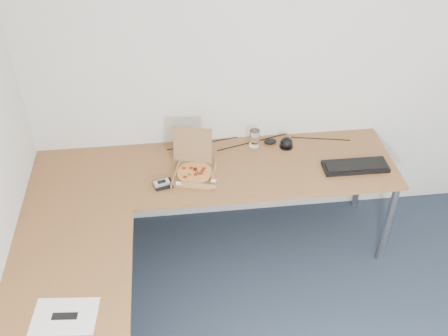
{
  "coord_description": "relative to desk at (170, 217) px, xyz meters",
  "views": [
    {
      "loc": [
        -0.77,
        -1.43,
        2.95
      ],
      "look_at": [
        -0.45,
        1.28,
        0.82
      ],
      "focal_mm": 42.05,
      "sensor_mm": 36.0,
      "label": 1
    }
  ],
  "objects": [
    {
      "name": "dome_speaker",
      "position": [
        0.87,
        0.62,
        0.07
      ],
      "size": [
        0.1,
        0.1,
        0.08
      ],
      "primitive_type": "ellipsoid",
      "color": "black",
      "rests_on": "desk"
    },
    {
      "name": "pizza_box",
      "position": [
        0.18,
        0.38,
        0.06
      ],
      "size": [
        0.27,
        0.31,
        0.27
      ],
      "rotation": [
        0.0,
        0.0,
        -0.26
      ],
      "color": "#A3764B",
      "rests_on": "desk"
    },
    {
      "name": "paper_sheet",
      "position": [
        -0.55,
        -0.7,
        0.03
      ],
      "size": [
        0.34,
        0.26,
        0.0
      ],
      "primitive_type": "cube",
      "rotation": [
        0.0,
        0.0,
        -0.09
      ],
      "color": "white",
      "rests_on": "desk"
    },
    {
      "name": "wallet",
      "position": [
        -0.03,
        0.28,
        0.04
      ],
      "size": [
        0.13,
        0.12,
        0.02
      ],
      "primitive_type": "cube",
      "rotation": [
        0.0,
        0.0,
        0.19
      ],
      "color": "black",
      "rests_on": "desk"
    },
    {
      "name": "desk",
      "position": [
        0.0,
        0.0,
        0.0
      ],
      "size": [
        2.5,
        2.2,
        0.73
      ],
      "color": "brown",
      "rests_on": "ground"
    },
    {
      "name": "drinking_glass",
      "position": [
        0.64,
        0.66,
        0.09
      ],
      "size": [
        0.07,
        0.07,
        0.13
      ],
      "primitive_type": "cylinder",
      "color": "white",
      "rests_on": "desk"
    },
    {
      "name": "phone",
      "position": [
        -0.04,
        0.27,
        0.06
      ],
      "size": [
        0.11,
        0.08,
        0.02
      ],
      "primitive_type": "cube",
      "rotation": [
        0.0,
        0.0,
        0.27
      ],
      "color": "#B2B5BA",
      "rests_on": "wallet"
    },
    {
      "name": "cable_bundle",
      "position": [
        0.65,
        0.71,
        0.03
      ],
      "size": [
        0.65,
        0.13,
        0.01
      ],
      "primitive_type": null,
      "rotation": [
        0.0,
        0.0,
        0.14
      ],
      "color": "black",
      "rests_on": "desk"
    },
    {
      "name": "room_shell",
      "position": [
        0.82,
        -0.97,
        0.55
      ],
      "size": [
        3.5,
        3.5,
        2.5
      ],
      "primitive_type": null,
      "color": "silver",
      "rests_on": "ground"
    },
    {
      "name": "mouse",
      "position": [
        0.76,
        0.67,
        0.05
      ],
      "size": [
        0.1,
        0.06,
        0.03
      ],
      "primitive_type": "ellipsoid",
      "rotation": [
        0.0,
        0.0,
        -0.01
      ],
      "color": "black",
      "rests_on": "desk"
    },
    {
      "name": "keyboard",
      "position": [
        1.28,
        0.31,
        0.04
      ],
      "size": [
        0.45,
        0.16,
        0.03
      ],
      "primitive_type": "cube",
      "rotation": [
        0.0,
        0.0,
        -0.01
      ],
      "color": "black",
      "rests_on": "desk"
    }
  ]
}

